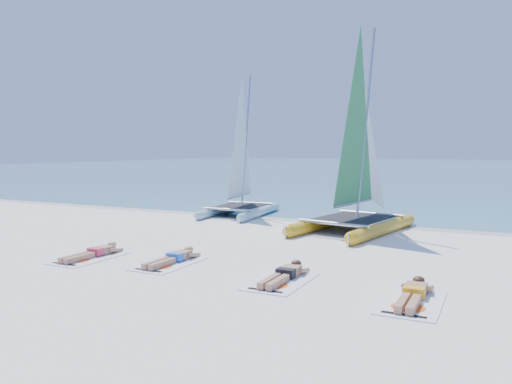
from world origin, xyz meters
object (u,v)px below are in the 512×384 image
sunbather_c (285,274)px  towel_d (411,302)px  sunbather_a (94,252)px  sunbather_b (174,257)px  towel_a (89,258)px  towel_c (281,281)px  catamaran_yellow (361,163)px  towel_b (169,264)px  sunbather_d (413,293)px  catamaran_blue (240,171)px

sunbather_c → towel_d: size_ratio=0.93×
sunbather_a → sunbather_b: size_ratio=1.00×
sunbather_c → towel_a: bearing=-176.6°
sunbather_c → towel_c: bearing=-90.0°
catamaran_yellow → towel_c: catamaran_yellow is taller
towel_c → sunbather_a: bearing=179.0°
towel_b → towel_a: bearing=-169.9°
towel_d → sunbather_c: bearing=169.9°
sunbather_a → towel_c: bearing=-1.0°
towel_d → sunbather_d: sunbather_d is taller
sunbather_d → towel_d: bearing=-90.0°
sunbather_a → towel_d: 7.55m
towel_c → sunbather_d: size_ratio=1.07×
towel_d → towel_b: bearing=174.5°
towel_b → towel_c: size_ratio=1.00×
sunbather_b → sunbather_c: bearing=-5.3°
towel_b → sunbather_b: size_ratio=1.07×
catamaran_yellow → sunbather_d: size_ratio=3.97×
catamaran_blue → towel_d: bearing=-52.9°
towel_d → sunbather_d: bearing=90.0°
catamaran_blue → towel_a: 8.82m
sunbather_c → sunbather_d: size_ratio=1.00×
towel_c → sunbather_c: (-0.00, 0.19, 0.11)m
catamaran_blue → sunbather_d: size_ratio=3.38×
sunbather_c → catamaran_yellow: bearing=92.0°
catamaran_yellow → towel_a: catamaran_yellow is taller
catamaran_yellow → sunbather_c: bearing=-77.7°
towel_b → towel_c: 2.92m
catamaran_yellow → towel_a: 8.89m
sunbather_c → sunbather_b: bearing=174.7°
sunbather_c → sunbather_d: 2.56m
sunbather_d → towel_c: bearing=178.4°
catamaran_blue → towel_a: catamaran_blue is taller
catamaran_yellow → towel_a: (-4.76, -7.20, -2.15)m
catamaran_blue → catamaran_yellow: catamaran_yellow is taller
sunbather_b → catamaran_blue: bearing=107.4°
towel_b → towel_c: same height
sunbather_a → sunbather_c: bearing=1.2°
towel_c → sunbather_c: sunbather_c is taller
catamaran_blue → sunbather_c: 10.09m
towel_a → towel_d: 7.55m
towel_a → sunbather_b: sunbather_b is taller
sunbather_b → sunbather_a: bearing=-169.9°
catamaran_yellow → towel_b: size_ratio=3.70×
sunbather_c → towel_d: bearing=-10.1°
towel_a → sunbather_a: 0.22m
catamaran_blue → towel_b: 8.81m
towel_a → catamaran_yellow: bearing=56.5°
catamaran_yellow → towel_d: (2.79, -7.35, -2.15)m
catamaran_yellow → sunbather_a: catamaran_yellow is taller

